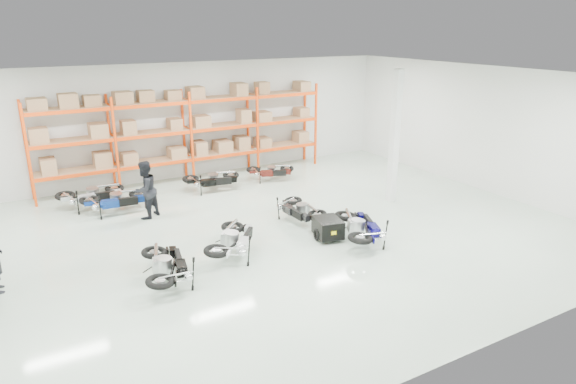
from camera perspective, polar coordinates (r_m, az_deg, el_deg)
room at (r=14.40m, az=-2.68°, el=3.55°), size 18.00×18.00×18.00m
pallet_rack at (r=20.22m, az=-11.17°, el=7.52°), size 11.28×0.98×3.62m
structural_column at (r=17.69m, az=11.76°, el=5.96°), size 0.25×0.25×4.50m
moto_blue_centre at (r=14.48m, az=8.12°, el=-3.39°), size 1.66×2.20×1.28m
moto_silver_left at (r=13.61m, az=-6.07°, el=-4.81°), size 1.95×2.11×1.25m
moto_black_far_left at (r=12.49m, az=-13.30°, el=-7.46°), size 1.31×2.06×1.24m
moto_touring_right at (r=15.88m, az=1.23°, el=-1.53°), size 0.86×1.72×1.11m
trailer at (r=14.69m, az=4.45°, el=-3.96°), size 0.87×1.51×0.61m
moto_back_a at (r=17.56m, az=-18.69°, el=-0.42°), size 1.95×1.10×1.21m
moto_back_b at (r=18.31m, az=-21.02°, el=0.11°), size 1.91×0.96×1.24m
moto_back_c at (r=19.06m, az=-8.44°, el=1.75°), size 1.96×1.23×1.18m
moto_back_d at (r=20.13m, az=-1.95°, el=2.65°), size 1.80×1.36×1.05m
person_back at (r=16.70m, az=-15.59°, el=0.23°), size 1.14×1.08×1.85m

